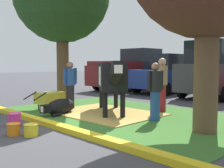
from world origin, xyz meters
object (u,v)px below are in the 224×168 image
at_px(bucket_pink, 14,119).
at_px(suv_dark_grey, 218,69).
at_px(calf_lying, 60,107).
at_px(person_handler, 155,90).
at_px(cow_holstein, 111,76).
at_px(bucket_yellow, 31,130).
at_px(bucket_orange, 14,129).
at_px(pickup_truck_maroon, 132,71).
at_px(person_visitor_near, 70,84).
at_px(sedan_blue, 167,74).
at_px(wheelbarrow, 50,98).
at_px(person_visitor_far, 162,83).

height_order(bucket_pink, suv_dark_grey, suv_dark_grey).
xyz_separation_m(calf_lying, person_handler, (2.54, 1.31, 0.59)).
height_order(cow_holstein, bucket_yellow, cow_holstein).
height_order(bucket_pink, bucket_orange, bucket_pink).
bearing_deg(pickup_truck_maroon, bucket_yellow, -59.07).
distance_m(person_visitor_near, sedan_blue, 7.01).
relative_size(person_visitor_near, pickup_truck_maroon, 0.29).
bearing_deg(bucket_pink, calf_lying, 107.61).
relative_size(person_visitor_near, sedan_blue, 0.36).
distance_m(calf_lying, sedan_blue, 7.89).
height_order(person_handler, bucket_yellow, person_handler).
distance_m(person_handler, person_visitor_near, 3.13).
bearing_deg(bucket_yellow, pickup_truck_maroon, 120.93).
height_order(bucket_yellow, sedan_blue, sedan_blue).
bearing_deg(bucket_yellow, wheelbarrow, 142.00).
relative_size(wheelbarrow, bucket_yellow, 5.11).
bearing_deg(pickup_truck_maroon, wheelbarrow, -68.08).
bearing_deg(bucket_yellow, cow_holstein, 102.80).
bearing_deg(suv_dark_grey, person_visitor_far, -83.24).
bearing_deg(bucket_pink, person_visitor_far, 72.79).
distance_m(calf_lying, bucket_pink, 1.75).
distance_m(calf_lying, wheelbarrow, 1.12).
distance_m(wheelbarrow, bucket_yellow, 3.46).
relative_size(person_handler, person_visitor_far, 0.91).
height_order(person_visitor_far, sedan_blue, sedan_blue).
relative_size(person_handler, pickup_truck_maroon, 0.29).
height_order(person_visitor_near, suv_dark_grey, suv_dark_grey).
xyz_separation_m(bucket_orange, sedan_blue, (-2.88, 9.75, 0.85)).
bearing_deg(wheelbarrow, person_handler, 15.37).
relative_size(bucket_orange, suv_dark_grey, 0.06).
bearing_deg(person_visitor_near, suv_dark_grey, 75.60).
bearing_deg(suv_dark_grey, cow_holstein, -92.28).
bearing_deg(sedan_blue, person_handler, -57.44).
height_order(cow_holstein, bucket_orange, cow_holstein).
bearing_deg(wheelbarrow, person_visitor_far, 37.81).
distance_m(person_visitor_near, suv_dark_grey, 7.16).
bearing_deg(person_handler, pickup_truck_maroon, 135.92).
bearing_deg(bucket_yellow, person_visitor_far, 87.60).
bearing_deg(wheelbarrow, bucket_pink, -51.16).
bearing_deg(cow_holstein, bucket_orange, -83.63).
height_order(wheelbarrow, sedan_blue, sedan_blue).
relative_size(calf_lying, person_handler, 0.86).
height_order(calf_lying, person_visitor_far, person_visitor_far).
relative_size(bucket_pink, pickup_truck_maroon, 0.06).
relative_size(person_visitor_far, bucket_orange, 5.78).
bearing_deg(person_handler, wheelbarrow, -164.63).
bearing_deg(bucket_orange, sedan_blue, 106.45).
height_order(person_visitor_far, bucket_pink, person_visitor_far).
bearing_deg(pickup_truck_maroon, person_handler, -44.08).
bearing_deg(calf_lying, cow_holstein, 50.92).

